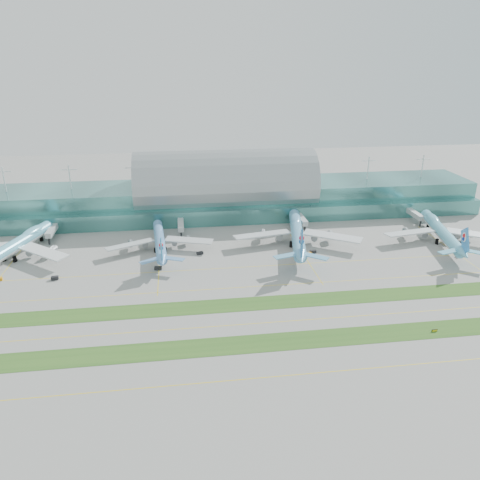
{
  "coord_description": "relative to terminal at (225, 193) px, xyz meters",
  "views": [
    {
      "loc": [
        -31.09,
        -174.88,
        101.42
      ],
      "look_at": [
        0.0,
        55.0,
        9.0
      ],
      "focal_mm": 35.0,
      "sensor_mm": 36.0,
      "label": 1
    }
  ],
  "objects": [
    {
      "name": "taxiline_d",
      "position": [
        -0.01,
        -88.79,
        -14.22
      ],
      "size": [
        420.0,
        0.35,
        0.01
      ],
      "primitive_type": "cube",
      "color": "yellow",
      "rests_on": "ground"
    },
    {
      "name": "taxiway_sign_east",
      "position": [
        65.74,
        -158.11,
        -13.72
      ],
      "size": [
        2.45,
        0.46,
        1.03
      ],
      "rotation": [
        0.0,
        0.0,
        0.07
      ],
      "color": "black",
      "rests_on": "ground"
    },
    {
      "name": "gse_d",
      "position": [
        -21.49,
        -69.31,
        -13.51
      ],
      "size": [
        3.85,
        2.65,
        1.43
      ],
      "primitive_type": "cube",
      "rotation": [
        0.0,
        0.0,
        0.26
      ],
      "color": "black",
      "rests_on": "ground"
    },
    {
      "name": "ground",
      "position": [
        -0.01,
        -128.79,
        -14.23
      ],
      "size": [
        700.0,
        700.0,
        0.0
      ],
      "primitive_type": "plane",
      "color": "gray",
      "rests_on": "ground"
    },
    {
      "name": "gse_e",
      "position": [
        36.55,
        -78.76,
        -13.46
      ],
      "size": [
        4.07,
        2.82,
        1.53
      ],
      "primitive_type": "cube",
      "rotation": [
        0.0,
        0.0,
        0.32
      ],
      "color": "orange",
      "rests_on": "ground"
    },
    {
      "name": "grass_strip_far",
      "position": [
        -0.01,
        -126.79,
        -14.19
      ],
      "size": [
        420.0,
        12.0,
        0.08
      ],
      "primitive_type": "cube",
      "color": "#2D591E",
      "rests_on": "ground"
    },
    {
      "name": "gse_c",
      "position": [
        -43.46,
        -85.88,
        -13.44
      ],
      "size": [
        3.89,
        2.3,
        1.58
      ],
      "primitive_type": "cube",
      "rotation": [
        0.0,
        0.0,
        -0.1
      ],
      "color": "black",
      "rests_on": "ground"
    },
    {
      "name": "taxiline_c",
      "position": [
        -0.01,
        -110.79,
        -14.22
      ],
      "size": [
        420.0,
        0.35,
        0.01
      ],
      "primitive_type": "cube",
      "color": "yellow",
      "rests_on": "ground"
    },
    {
      "name": "gse_b",
      "position": [
        -92.65,
        -90.76,
        -13.37
      ],
      "size": [
        3.47,
        2.21,
        1.72
      ],
      "primitive_type": "cube",
      "rotation": [
        0.0,
        0.0,
        0.08
      ],
      "color": "black",
      "rests_on": "ground"
    },
    {
      "name": "grass_strip_near",
      "position": [
        -0.01,
        -156.79,
        -14.19
      ],
      "size": [
        420.0,
        12.0,
        0.08
      ],
      "primitive_type": "cube",
      "color": "#2D591E",
      "rests_on": "ground"
    },
    {
      "name": "airliner_b",
      "position": [
        -43.07,
        -59.45,
        -8.51
      ],
      "size": [
        59.21,
        67.35,
        18.53
      ],
      "rotation": [
        0.0,
        0.0,
        0.07
      ],
      "color": "#5D93CE",
      "rests_on": "ground"
    },
    {
      "name": "airliner_a",
      "position": [
        -119.75,
        -60.76,
        -7.39
      ],
      "size": [
        67.34,
        78.23,
        22.16
      ],
      "rotation": [
        0.0,
        0.0,
        -0.32
      ],
      "color": "#60BAD5",
      "rests_on": "ground"
    },
    {
      "name": "airliner_d",
      "position": [
        118.11,
        -68.92,
        -7.71
      ],
      "size": [
        66.13,
        76.13,
        21.13
      ],
      "rotation": [
        0.0,
        0.0,
        -0.21
      ],
      "color": "#60B8D4",
      "rests_on": "ground"
    },
    {
      "name": "taxiline_a",
      "position": [
        -0.01,
        -176.79,
        -14.22
      ],
      "size": [
        420.0,
        0.35,
        0.01
      ],
      "primitive_type": "cube",
      "color": "yellow",
      "rests_on": "ground"
    },
    {
      "name": "taxiline_b",
      "position": [
        -0.01,
        -142.79,
        -14.22
      ],
      "size": [
        420.0,
        0.35,
        0.01
      ],
      "primitive_type": "cube",
      "color": "yellow",
      "rests_on": "ground"
    },
    {
      "name": "gse_g",
      "position": [
        116.69,
        -91.24,
        -13.58
      ],
      "size": [
        3.76,
        2.67,
        1.29
      ],
      "primitive_type": "cube",
      "rotation": [
        0.0,
        0.0,
        0.28
      ],
      "color": "black",
      "rests_on": "ground"
    },
    {
      "name": "terminal",
      "position": [
        0.0,
        0.0,
        0.0
      ],
      "size": [
        340.0,
        69.1,
        36.0
      ],
      "color": "#3D7A75",
      "rests_on": "ground"
    },
    {
      "name": "gse_f",
      "position": [
        40.07,
        -75.97,
        -13.38
      ],
      "size": [
        3.49,
        1.86,
        1.7
      ],
      "primitive_type": "cube",
      "rotation": [
        0.0,
        0.0,
        0.06
      ],
      "color": "black",
      "rests_on": "ground"
    },
    {
      "name": "gse_h",
      "position": [
        125.93,
        -74.26,
        -13.41
      ],
      "size": [
        3.82,
        2.23,
        1.64
      ],
      "primitive_type": "cube",
      "rotation": [
        0.0,
        0.0,
        0.09
      ],
      "color": "black",
      "rests_on": "ground"
    },
    {
      "name": "airliner_c",
      "position": [
        34.42,
        -61.65,
        -7.21
      ],
      "size": [
        71.46,
        82.15,
        22.75
      ],
      "rotation": [
        0.0,
        0.0,
        -0.2
      ],
      "color": "#60A9D5",
      "rests_on": "ground"
    }
  ]
}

